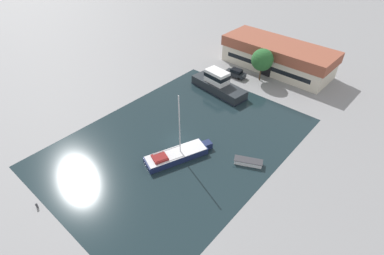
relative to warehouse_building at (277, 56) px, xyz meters
name	(u,v)px	position (x,y,z in m)	size (l,w,h in m)	color
ground_plane	(179,141)	(0.99, -32.07, -2.92)	(440.00, 440.00, 0.00)	gray
water_canal	(179,141)	(0.99, -32.07, -2.91)	(28.66, 39.74, 0.01)	#19282D
warehouse_building	(277,56)	(0.00, 0.00, 0.00)	(23.87, 9.55, 5.75)	beige
quay_tree_near_building	(262,60)	(0.05, -6.81, 1.54)	(4.40, 4.40, 6.67)	brown
parked_car	(236,73)	(-4.43, -8.98, -2.05)	(4.39, 1.99, 1.75)	#1E2328
sailboat_moored	(177,155)	(3.23, -34.94, -2.32)	(5.92, 10.36, 10.46)	#19234C
motor_cruiser	(218,84)	(-3.80, -15.96, -1.44)	(12.10, 5.18, 4.10)	#23282D
small_dinghy	(248,162)	(11.69, -29.22, -2.55)	(4.17, 2.91, 0.72)	white
mooring_bollard	(37,205)	(-3.64, -52.60, -2.53)	(0.28, 0.28, 0.73)	#47474C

